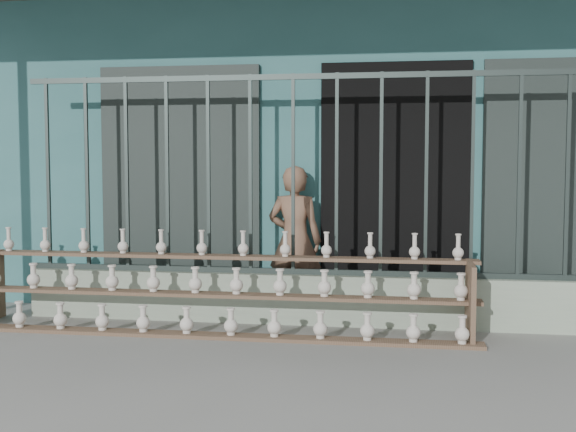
# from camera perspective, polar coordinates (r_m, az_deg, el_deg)

# --- Properties ---
(ground) EXTENTS (60.00, 60.00, 0.00)m
(ground) POSITION_cam_1_polar(r_m,az_deg,el_deg) (5.40, -1.68, -11.44)
(ground) COLOR slate
(workshop_building) EXTENTS (7.40, 6.60, 3.21)m
(workshop_building) POSITION_cam_1_polar(r_m,az_deg,el_deg) (9.39, 3.09, 5.22)
(workshop_building) COLOR #2F6364
(workshop_building) RESTS_ON ground
(parapet_wall) EXTENTS (5.00, 0.20, 0.45)m
(parapet_wall) POSITION_cam_1_polar(r_m,az_deg,el_deg) (6.59, 0.41, -6.54)
(parapet_wall) COLOR #92A38C
(parapet_wall) RESTS_ON ground
(security_fence) EXTENTS (5.00, 0.04, 1.80)m
(security_fence) POSITION_cam_1_polar(r_m,az_deg,el_deg) (6.48, 0.41, 3.27)
(security_fence) COLOR #283330
(security_fence) RESTS_ON parapet_wall
(shelf_rack) EXTENTS (4.50, 0.68, 0.85)m
(shelf_rack) POSITION_cam_1_polar(r_m,az_deg,el_deg) (6.29, -5.77, -5.83)
(shelf_rack) COLOR brown
(shelf_rack) RESTS_ON ground
(elderly_woman) EXTENTS (0.57, 0.42, 1.43)m
(elderly_woman) POSITION_cam_1_polar(r_m,az_deg,el_deg) (6.89, 0.53, -1.95)
(elderly_woman) COLOR brown
(elderly_woman) RESTS_ON ground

